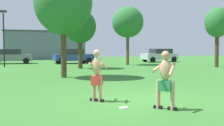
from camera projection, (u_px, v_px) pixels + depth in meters
ground_plane at (137, 99)px, 9.73m from camera, size 80.00×80.00×0.00m
player_with_cap at (165, 77)px, 8.10m from camera, size 0.78×0.80×1.72m
player_in_red at (97, 74)px, 9.31m from camera, size 0.71×0.86×1.74m
frisbee at (124, 108)px, 8.33m from camera, size 0.27×0.27×0.03m
car_blue_near_post at (73, 56)px, 30.60m from camera, size 4.46×2.38×1.58m
car_silver_mid_lot at (160, 55)px, 33.90m from camera, size 4.46×2.39×1.58m
car_gray_far_end at (11, 56)px, 30.11m from camera, size 4.36×2.15×1.58m
lamp_post at (4, 32)px, 25.00m from camera, size 0.60×0.24×5.08m
outbuilding_behind_lot at (45, 45)px, 42.11m from camera, size 11.70×5.89×4.16m
tree_left_field at (63, 2)px, 16.37m from camera, size 3.42×3.42×6.37m
tree_right_field at (217, 23)px, 24.94m from camera, size 2.24×2.24×5.38m
tree_behind_players at (80, 27)px, 23.33m from camera, size 2.67×2.67×4.94m
tree_near_building at (128, 22)px, 27.87m from camera, size 3.14×3.14×5.84m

